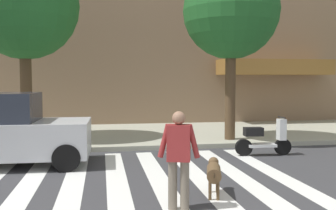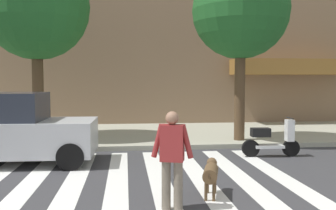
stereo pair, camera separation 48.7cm
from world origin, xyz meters
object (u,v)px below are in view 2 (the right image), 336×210
at_px(street_tree_nearest, 36,7).
at_px(street_tree_middle, 241,11).
at_px(parked_car_behind_first, 6,130).
at_px(pedestrian_dog_walker, 172,155).
at_px(dog_on_leash, 211,173).
at_px(parked_scooter, 271,140).

relative_size(street_tree_nearest, street_tree_middle, 1.06).
relative_size(parked_car_behind_first, street_tree_nearest, 0.71).
bearing_deg(street_tree_middle, pedestrian_dog_walker, -115.95).
relative_size(street_tree_middle, dog_on_leash, 5.53).
bearing_deg(street_tree_nearest, parked_scooter, -24.66).
height_order(street_tree_nearest, pedestrian_dog_walker, street_tree_nearest).
distance_m(parked_scooter, street_tree_middle, 4.48).
bearing_deg(parked_car_behind_first, street_tree_middle, 18.46).
bearing_deg(street_tree_middle, street_tree_nearest, 170.76).
bearing_deg(dog_on_leash, street_tree_nearest, 124.26).
bearing_deg(street_tree_nearest, pedestrian_dog_walker, -62.99).
xyz_separation_m(street_tree_nearest, dog_on_leash, (4.53, -6.64, -4.15)).
bearing_deg(parked_car_behind_first, street_tree_nearest, 88.85).
xyz_separation_m(parked_car_behind_first, street_tree_nearest, (0.07, 3.37, 3.73)).
distance_m(parked_car_behind_first, parked_scooter, 7.10).
relative_size(street_tree_nearest, dog_on_leash, 5.88).
distance_m(parked_car_behind_first, dog_on_leash, 5.65).
distance_m(parked_car_behind_first, street_tree_nearest, 5.03).
bearing_deg(dog_on_leash, parked_car_behind_first, 144.54).
bearing_deg(pedestrian_dog_walker, street_tree_nearest, 117.01).
relative_size(parked_car_behind_first, pedestrian_dog_walker, 2.70).
distance_m(parked_car_behind_first, pedestrian_dog_walker, 5.46).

